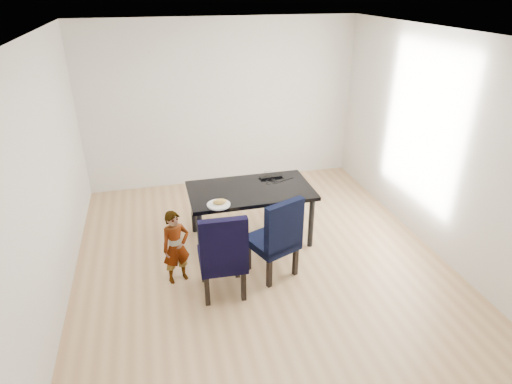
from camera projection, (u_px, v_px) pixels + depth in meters
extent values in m
cube|color=tan|center=(260.00, 259.00, 5.43)|extent=(4.50, 5.00, 0.01)
cube|color=white|center=(261.00, 33.00, 4.23)|extent=(4.50, 5.00, 0.01)
cube|color=silver|center=(222.00, 104.00, 7.01)|extent=(4.50, 0.01, 2.70)
cube|color=silver|center=(362.00, 307.00, 2.65)|extent=(4.50, 0.01, 2.70)
cube|color=silver|center=(46.00, 180.00, 4.34)|extent=(0.01, 5.00, 2.70)
cube|color=white|center=(435.00, 143.00, 5.32)|extent=(0.01, 5.00, 2.70)
cube|color=black|center=(251.00, 214.00, 5.70)|extent=(1.60, 0.90, 0.75)
cube|color=black|center=(222.00, 252.00, 4.65)|extent=(0.52, 0.54, 1.04)
cube|color=black|center=(272.00, 235.00, 4.96)|extent=(0.65, 0.66, 1.03)
imported|color=orange|center=(176.00, 247.00, 4.86)|extent=(0.38, 0.31, 0.90)
cylinder|color=silver|center=(219.00, 205.00, 5.13)|extent=(0.31, 0.31, 0.02)
ellipsoid|color=#B69141|center=(220.00, 202.00, 5.11)|extent=(0.19, 0.14, 0.07)
imported|color=black|center=(270.00, 175.00, 5.91)|extent=(0.35, 0.24, 0.03)
torus|color=black|center=(272.00, 182.00, 5.71)|extent=(0.19, 0.19, 0.01)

